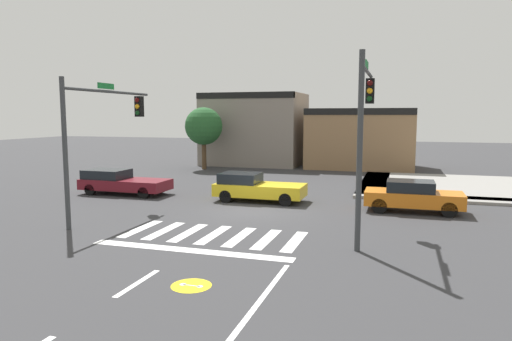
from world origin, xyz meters
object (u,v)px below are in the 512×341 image
Objects in this scene: car_yellow at (256,187)px; car_maroon at (121,182)px; traffic_signal_southwest at (102,122)px; roadside_tree at (204,126)px; car_orange at (413,196)px; traffic_signal_southeast at (365,115)px.

car_yellow reaches higher than car_maroon.
traffic_signal_southwest is 1.22× the size of roadside_tree.
car_maroon is at bearing 27.45° from traffic_signal_southwest.
traffic_signal_southwest is 13.64m from car_orange.
traffic_signal_southeast is 1.41× the size of car_yellow.
traffic_signal_southeast is 22.01m from roadside_tree.
traffic_signal_southeast is at bearing -51.92° from roadside_tree.
traffic_signal_southeast is 14.67m from car_maroon.
car_yellow is (4.94, 5.29, -3.26)m from traffic_signal_southwest.
traffic_signal_southwest is 17.35m from roadside_tree.
car_yellow is at bearing 45.41° from traffic_signal_southeast.
car_yellow is at bearing -55.97° from roadside_tree.
car_orange is at bearing -19.15° from traffic_signal_southeast.
traffic_signal_southwest is 7.94m from car_yellow.
car_maroon is 0.98× the size of roadside_tree.
traffic_signal_southwest is at bearing -158.42° from car_orange.
traffic_signal_southwest is 0.96× the size of traffic_signal_southeast.
traffic_signal_southeast reaches higher than car_maroon.
traffic_signal_southeast reaches higher than roadside_tree.
car_orange is 0.85× the size of roadside_tree.
car_maroon is at bearing -178.58° from car_yellow.
traffic_signal_southeast is 8.63m from car_yellow.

